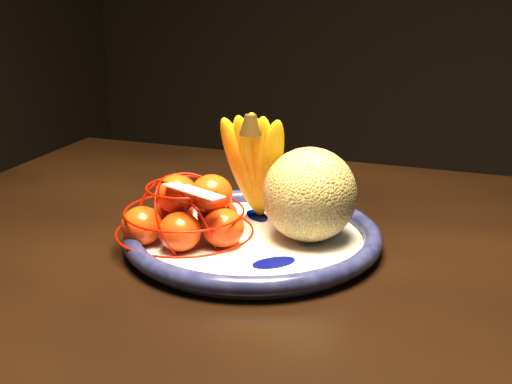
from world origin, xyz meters
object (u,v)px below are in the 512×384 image
at_px(banana_bunch, 256,162).
at_px(mandarin_bag, 188,215).
at_px(fruit_bowl, 253,238).
at_px(cantaloupe, 310,195).
at_px(dining_table, 461,354).

distance_m(banana_bunch, mandarin_bag, 0.12).
bearing_deg(fruit_bowl, mandarin_bag, -151.91).
xyz_separation_m(cantaloupe, mandarin_bag, (-0.14, -0.06, -0.03)).
relative_size(banana_bunch, mandarin_bag, 0.82).
bearing_deg(fruit_bowl, cantaloupe, 20.72).
bearing_deg(mandarin_bag, banana_bunch, 60.50).
bearing_deg(fruit_bowl, banana_bunch, 109.60).
xyz_separation_m(dining_table, cantaloupe, (-0.20, 0.04, 0.15)).
bearing_deg(cantaloupe, fruit_bowl, -159.28).
height_order(cantaloupe, mandarin_bag, cantaloupe).
height_order(fruit_bowl, cantaloupe, cantaloupe).
bearing_deg(cantaloupe, banana_bunch, 161.24).
relative_size(cantaloupe, mandarin_bag, 0.58).
distance_m(dining_table, fruit_bowl, 0.28).
relative_size(fruit_bowl, cantaloupe, 2.76).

